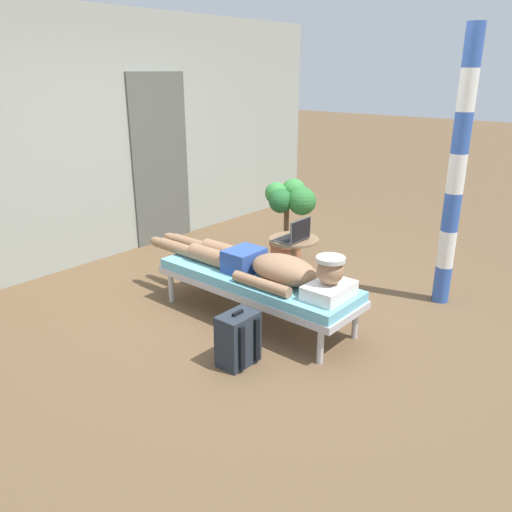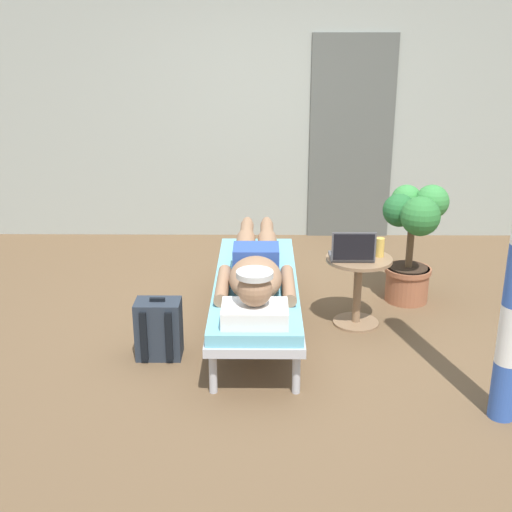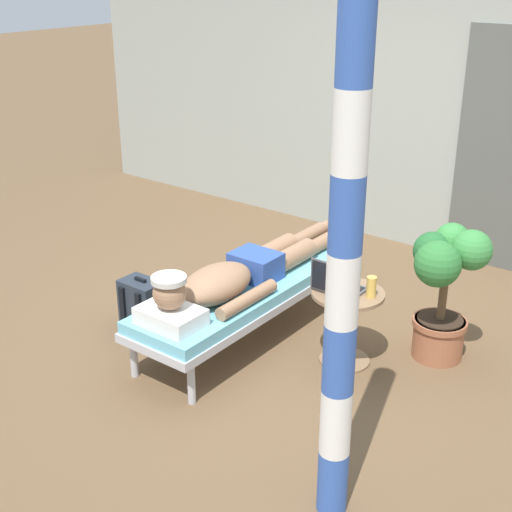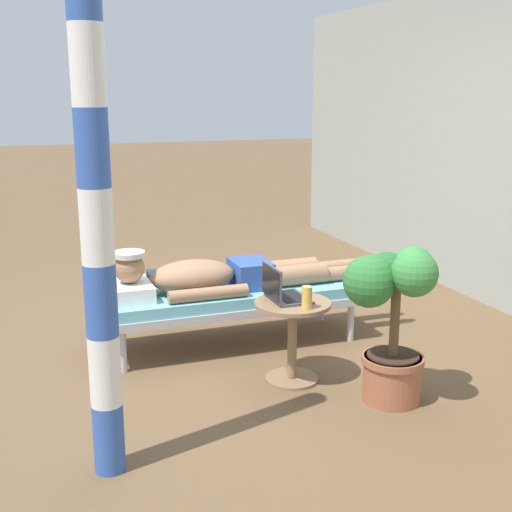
{
  "view_description": "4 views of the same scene",
  "coord_description": "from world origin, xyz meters",
  "views": [
    {
      "loc": [
        -3.29,
        -2.74,
        2.07
      ],
      "look_at": [
        -0.02,
        0.04,
        0.51
      ],
      "focal_mm": 36.21,
      "sensor_mm": 36.0,
      "label": 1
    },
    {
      "loc": [
        -0.14,
        -4.48,
        2.13
      ],
      "look_at": [
        -0.18,
        -0.05,
        0.57
      ],
      "focal_mm": 46.67,
      "sensor_mm": 36.0,
      "label": 2
    },
    {
      "loc": [
        2.62,
        -3.62,
        2.55
      ],
      "look_at": [
        -0.02,
        -0.16,
        0.7
      ],
      "focal_mm": 49.94,
      "sensor_mm": 36.0,
      "label": 3
    },
    {
      "loc": [
        4.24,
        -1.52,
        1.8
      ],
      "look_at": [
        -0.32,
        0.13,
        0.61
      ],
      "focal_mm": 47.23,
      "sensor_mm": 36.0,
      "label": 4
    }
  ],
  "objects": [
    {
      "name": "ground_plane",
      "position": [
        0.0,
        0.0,
        0.0
      ],
      "size": [
        40.0,
        40.0,
        0.0
      ],
      "primitive_type": "plane",
      "color": "brown"
    },
    {
      "name": "house_wall_back",
      "position": [
        -0.18,
        2.35,
        1.35
      ],
      "size": [
        7.6,
        0.2,
        2.7
      ],
      "primitive_type": "cube",
      "color": "#999E93",
      "rests_on": "ground"
    },
    {
      "name": "house_door_panel",
      "position": [
        0.76,
        2.24,
        1.02
      ],
      "size": [
        0.84,
        0.03,
        2.04
      ],
      "primitive_type": "cube",
      "color": "#545651",
      "rests_on": "ground"
    },
    {
      "name": "lounge_chair",
      "position": [
        -0.18,
        -0.1,
        0.35
      ],
      "size": [
        0.6,
        1.87,
        0.42
      ],
      "color": "#B7B7BC",
      "rests_on": "ground"
    },
    {
      "name": "person_reclining",
      "position": [
        -0.18,
        -0.16,
        0.52
      ],
      "size": [
        0.53,
        2.17,
        0.33
      ],
      "color": "white",
      "rests_on": "lounge_chair"
    },
    {
      "name": "side_table",
      "position": [
        0.56,
        0.06,
        0.36
      ],
      "size": [
        0.48,
        0.48,
        0.52
      ],
      "color": "#8C6B4C",
      "rests_on": "ground"
    },
    {
      "name": "laptop",
      "position": [
        0.5,
        0.0,
        0.58
      ],
      "size": [
        0.31,
        0.24,
        0.23
      ],
      "color": "#4C4C51",
      "rests_on": "side_table"
    },
    {
      "name": "drink_glass",
      "position": [
        0.71,
        0.08,
        0.59
      ],
      "size": [
        0.06,
        0.06,
        0.14
      ],
      "primitive_type": "cylinder",
      "color": "gold",
      "rests_on": "side_table"
    },
    {
      "name": "backpack",
      "position": [
        -0.83,
        -0.47,
        0.2
      ],
      "size": [
        0.3,
        0.26,
        0.42
      ],
      "color": "#262D38",
      "rests_on": "ground"
    },
    {
      "name": "potted_plant",
      "position": [
        1.04,
        0.48,
        0.57
      ],
      "size": [
        0.51,
        0.58,
        0.95
      ],
      "color": "#9E5B3D",
      "rests_on": "ground"
    },
    {
      "name": "porch_post",
      "position": [
        1.23,
        -1.18,
        1.21
      ],
      "size": [
        0.15,
        0.15,
        2.42
      ],
      "color": "#3359B2",
      "rests_on": "ground"
    }
  ]
}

